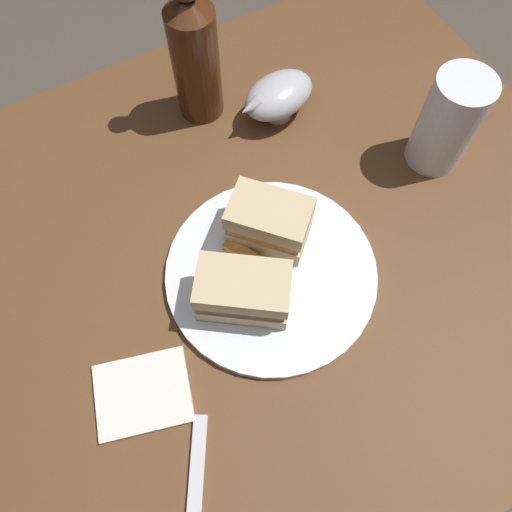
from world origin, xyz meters
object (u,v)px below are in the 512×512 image
at_px(gravy_boat, 278,96).
at_px(cider_bottle, 194,53).
at_px(plate, 271,273).
at_px(sandwich_half_left, 269,222).
at_px(pint_glass, 446,127).
at_px(napkin, 143,393).
at_px(sandwich_half_right, 243,291).
at_px(fork, 195,502).

xyz_separation_m(gravy_boat, cider_bottle, (-0.10, 0.07, 0.07)).
distance_m(plate, cider_bottle, 0.32).
height_order(sandwich_half_left, gravy_boat, sandwich_half_left).
distance_m(pint_glass, napkin, 0.53).
bearing_deg(gravy_boat, cider_bottle, 144.61).
xyz_separation_m(pint_glass, cider_bottle, (-0.26, 0.25, 0.04)).
bearing_deg(sandwich_half_right, pint_glass, 11.57).
bearing_deg(cider_bottle, pint_glass, -43.66).
relative_size(gravy_boat, cider_bottle, 0.48).
xyz_separation_m(sandwich_half_right, cider_bottle, (0.10, 0.32, 0.06)).
bearing_deg(plate, sandwich_half_right, -159.43).
bearing_deg(cider_bottle, sandwich_half_left, -95.06).
height_order(plate, cider_bottle, cider_bottle).
bearing_deg(plate, napkin, -163.64).
distance_m(sandwich_half_left, napkin, 0.26).
height_order(pint_glass, napkin, pint_glass).
relative_size(sandwich_half_right, gravy_boat, 0.97).
bearing_deg(napkin, cider_bottle, 54.86).
relative_size(gravy_boat, fork, 0.73).
bearing_deg(sandwich_half_left, pint_glass, 1.03).
bearing_deg(sandwich_half_right, gravy_boat, 52.55).
relative_size(sandwich_half_left, cider_bottle, 0.44).
bearing_deg(fork, sandwich_half_left, -12.87).
distance_m(gravy_boat, fork, 0.55).
relative_size(napkin, fork, 0.61).
distance_m(plate, sandwich_half_left, 0.07).
relative_size(sandwich_half_right, cider_bottle, 0.47).
bearing_deg(sandwich_half_right, napkin, -165.02).
bearing_deg(fork, gravy_boat, -8.79).
relative_size(sandwich_half_right, fork, 0.71).
xyz_separation_m(pint_glass, fork, (-0.51, -0.25, -0.06)).
xyz_separation_m(pint_glass, napkin, (-0.51, -0.11, -0.06)).
relative_size(plate, napkin, 2.50).
bearing_deg(cider_bottle, gravy_boat, -35.39).
bearing_deg(fork, plate, -16.18).
distance_m(plate, napkin, 0.22).
relative_size(sandwich_half_left, napkin, 1.08).
relative_size(pint_glass, gravy_boat, 1.11).
bearing_deg(cider_bottle, napkin, -125.14).
bearing_deg(plate, gravy_boat, 58.57).
bearing_deg(sandwich_half_left, plate, -115.58).
distance_m(napkin, fork, 0.13).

